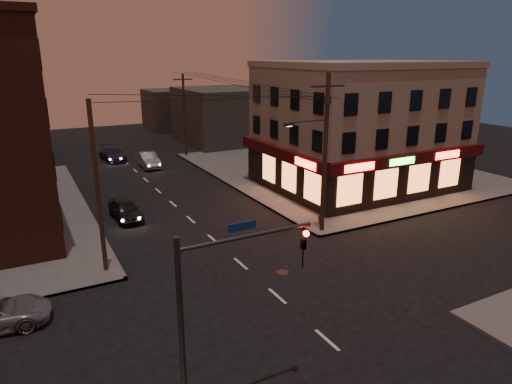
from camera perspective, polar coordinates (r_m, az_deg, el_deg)
ground at (r=22.56m, az=2.68°, el=-12.87°), size 120.00×120.00×0.00m
sidewalk_ne at (r=46.84m, az=9.87°, el=2.88°), size 24.00×28.00×0.15m
pizza_building at (r=40.31m, az=12.74°, el=8.12°), size 15.85×12.85×10.50m
bg_building_ne_a at (r=60.36m, az=-4.26°, el=9.49°), size 10.00×12.00×7.00m
bg_building_ne_b at (r=72.73m, az=-10.26°, el=10.13°), size 8.00×8.00×6.00m
utility_pole_main at (r=28.66m, az=8.49°, el=5.77°), size 4.20×0.44×10.00m
utility_pole_far at (r=52.06m, az=-8.93°, el=9.44°), size 0.26×0.26×9.00m
utility_pole_west at (r=24.43m, az=-19.18°, el=0.39°), size 0.24×0.24×9.00m
traffic_signal at (r=13.97m, az=-5.34°, el=-13.40°), size 4.49×0.32×6.47m
sedan_near at (r=33.38m, az=-16.01°, el=-2.10°), size 1.91×4.27×1.43m
sedan_mid at (r=48.36m, az=-13.32°, el=3.94°), size 1.59×4.56×1.50m
sedan_far at (r=52.46m, az=-17.48°, el=4.57°), size 2.42×5.14×1.45m
fire_hydrant at (r=31.23m, az=8.03°, el=-3.28°), size 0.30×0.30×0.68m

